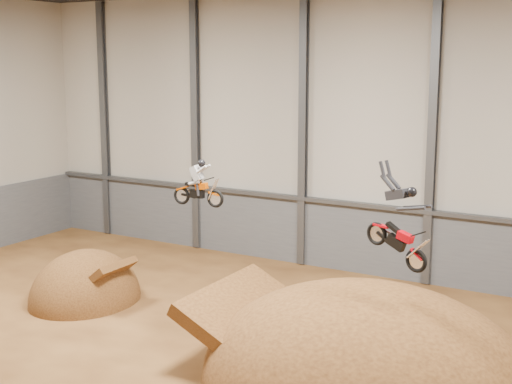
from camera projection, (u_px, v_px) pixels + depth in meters
back_wall at (366, 135)px, 34.81m from camera, size 40.00×0.10×14.00m
lower_band_back at (362, 239)px, 35.69m from camera, size 39.80×0.18×3.50m
steel_rail at (362, 205)px, 35.23m from camera, size 39.80×0.35×0.20m
steel_column_0 at (105, 121)px, 42.85m from camera, size 0.40×0.36×13.90m
steel_column_1 at (196, 126)px, 39.57m from camera, size 0.40×0.36×13.90m
steel_column_2 at (303, 132)px, 36.28m from camera, size 0.40×0.36×13.90m
steel_column_3 at (432, 139)px, 32.99m from camera, size 0.40×0.36×13.90m
takeoff_ramp at (86, 301)px, 31.91m from camera, size 4.61×5.32×4.61m
landing_ramp at (365, 383)px, 23.82m from camera, size 11.42×10.10×6.59m
fmx_rider_a at (198, 181)px, 26.11m from camera, size 2.14×0.93×1.90m
fmx_rider_b at (394, 215)px, 21.56m from camera, size 3.86×1.87×3.52m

